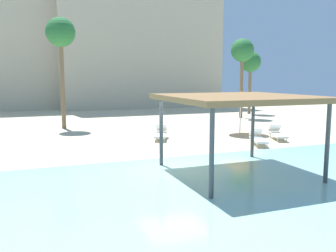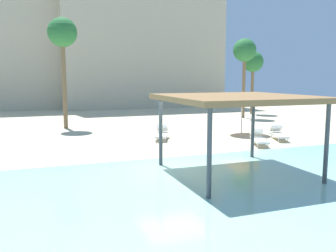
{
  "view_description": "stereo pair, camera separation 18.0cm",
  "coord_description": "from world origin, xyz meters",
  "px_view_note": "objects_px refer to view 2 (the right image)",
  "views": [
    {
      "loc": [
        -4.99,
        -12.37,
        3.39
      ],
      "look_at": [
        0.49,
        2.0,
        1.3
      ],
      "focal_mm": 38.41,
      "sensor_mm": 36.0,
      "label": 1
    },
    {
      "loc": [
        -4.82,
        -12.43,
        3.39
      ],
      "look_at": [
        0.49,
        2.0,
        1.3
      ],
      "focal_mm": 38.41,
      "sensor_mm": 36.0,
      "label": 2
    }
  ],
  "objects_px": {
    "palm_tree_0": "(245,52)",
    "palm_tree_2": "(62,36)",
    "lounge_chair_2": "(162,133)",
    "beach_umbrella_orange_4": "(242,97)",
    "lounge_chair_3": "(279,134)",
    "lounge_chair_1": "(259,138)",
    "shade_pavilion": "(237,100)",
    "palm_tree_1": "(253,63)"
  },
  "relations": [
    {
      "from": "beach_umbrella_orange_4",
      "to": "palm_tree_0",
      "type": "bearing_deg",
      "value": 57.53
    },
    {
      "from": "lounge_chair_3",
      "to": "palm_tree_0",
      "type": "height_order",
      "value": "palm_tree_0"
    },
    {
      "from": "beach_umbrella_orange_4",
      "to": "lounge_chair_3",
      "type": "relative_size",
      "value": 1.29
    },
    {
      "from": "lounge_chair_2",
      "to": "palm_tree_2",
      "type": "distance_m",
      "value": 9.69
    },
    {
      "from": "beach_umbrella_orange_4",
      "to": "lounge_chair_3",
      "type": "xyz_separation_m",
      "value": [
        0.91,
        -2.37,
        -1.9
      ]
    },
    {
      "from": "shade_pavilion",
      "to": "palm_tree_0",
      "type": "height_order",
      "value": "palm_tree_0"
    },
    {
      "from": "palm_tree_0",
      "to": "shade_pavilion",
      "type": "bearing_deg",
      "value": -122.74
    },
    {
      "from": "shade_pavilion",
      "to": "lounge_chair_3",
      "type": "distance_m",
      "value": 8.37
    },
    {
      "from": "lounge_chair_1",
      "to": "lounge_chair_3",
      "type": "xyz_separation_m",
      "value": [
        1.91,
        0.92,
        0.0
      ]
    },
    {
      "from": "lounge_chair_2",
      "to": "palm_tree_2",
      "type": "xyz_separation_m",
      "value": [
        -4.6,
        6.31,
        5.74
      ]
    },
    {
      "from": "shade_pavilion",
      "to": "lounge_chair_3",
      "type": "height_order",
      "value": "shade_pavilion"
    },
    {
      "from": "palm_tree_1",
      "to": "lounge_chair_3",
      "type": "bearing_deg",
      "value": -117.31
    },
    {
      "from": "shade_pavilion",
      "to": "beach_umbrella_orange_4",
      "type": "height_order",
      "value": "shade_pavilion"
    },
    {
      "from": "beach_umbrella_orange_4",
      "to": "palm_tree_0",
      "type": "distance_m",
      "value": 9.6
    },
    {
      "from": "beach_umbrella_orange_4",
      "to": "lounge_chair_2",
      "type": "relative_size",
      "value": 1.29
    },
    {
      "from": "lounge_chair_3",
      "to": "palm_tree_0",
      "type": "distance_m",
      "value": 11.91
    },
    {
      "from": "lounge_chair_3",
      "to": "palm_tree_0",
      "type": "relative_size",
      "value": 0.3
    },
    {
      "from": "beach_umbrella_orange_4",
      "to": "lounge_chair_1",
      "type": "bearing_deg",
      "value": -106.97
    },
    {
      "from": "shade_pavilion",
      "to": "palm_tree_2",
      "type": "relative_size",
      "value": 0.66
    },
    {
      "from": "shade_pavilion",
      "to": "lounge_chair_2",
      "type": "distance_m",
      "value": 8.04
    },
    {
      "from": "shade_pavilion",
      "to": "beach_umbrella_orange_4",
      "type": "bearing_deg",
      "value": 57.0
    },
    {
      "from": "lounge_chair_1",
      "to": "lounge_chair_3",
      "type": "height_order",
      "value": "same"
    },
    {
      "from": "lounge_chair_1",
      "to": "palm_tree_1",
      "type": "bearing_deg",
      "value": 170.03
    },
    {
      "from": "lounge_chair_1",
      "to": "palm_tree_2",
      "type": "bearing_deg",
      "value": -115.68
    },
    {
      "from": "beach_umbrella_orange_4",
      "to": "lounge_chair_1",
      "type": "relative_size",
      "value": 1.29
    },
    {
      "from": "shade_pavilion",
      "to": "lounge_chair_1",
      "type": "relative_size",
      "value": 2.42
    },
    {
      "from": "lounge_chair_2",
      "to": "palm_tree_1",
      "type": "bearing_deg",
      "value": 152.82
    },
    {
      "from": "lounge_chair_1",
      "to": "lounge_chair_3",
      "type": "bearing_deg",
      "value": 137.66
    },
    {
      "from": "lounge_chair_3",
      "to": "shade_pavilion",
      "type": "bearing_deg",
      "value": -25.8
    },
    {
      "from": "palm_tree_0",
      "to": "palm_tree_2",
      "type": "height_order",
      "value": "palm_tree_2"
    },
    {
      "from": "beach_umbrella_orange_4",
      "to": "lounge_chair_1",
      "type": "height_order",
      "value": "beach_umbrella_orange_4"
    },
    {
      "from": "lounge_chair_3",
      "to": "lounge_chair_1",
      "type": "bearing_deg",
      "value": -42.31
    },
    {
      "from": "beach_umbrella_orange_4",
      "to": "palm_tree_0",
      "type": "height_order",
      "value": "palm_tree_0"
    },
    {
      "from": "palm_tree_1",
      "to": "palm_tree_0",
      "type": "bearing_deg",
      "value": -134.38
    },
    {
      "from": "lounge_chair_1",
      "to": "palm_tree_2",
      "type": "relative_size",
      "value": 0.27
    },
    {
      "from": "shade_pavilion",
      "to": "lounge_chair_2",
      "type": "relative_size",
      "value": 2.42
    },
    {
      "from": "palm_tree_1",
      "to": "palm_tree_2",
      "type": "distance_m",
      "value": 17.65
    },
    {
      "from": "lounge_chair_3",
      "to": "palm_tree_1",
      "type": "height_order",
      "value": "palm_tree_1"
    },
    {
      "from": "palm_tree_0",
      "to": "lounge_chair_1",
      "type": "bearing_deg",
      "value": -118.22
    },
    {
      "from": "lounge_chair_1",
      "to": "lounge_chair_2",
      "type": "height_order",
      "value": "same"
    },
    {
      "from": "palm_tree_1",
      "to": "palm_tree_2",
      "type": "bearing_deg",
      "value": -166.77
    },
    {
      "from": "beach_umbrella_orange_4",
      "to": "lounge_chair_2",
      "type": "bearing_deg",
      "value": -179.16
    }
  ]
}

